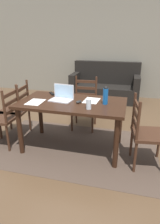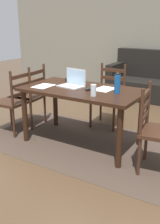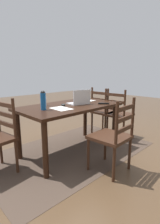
{
  "view_description": "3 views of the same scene",
  "coord_description": "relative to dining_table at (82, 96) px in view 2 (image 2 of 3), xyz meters",
  "views": [
    {
      "loc": [
        0.81,
        -2.62,
        1.64
      ],
      "look_at": [
        0.1,
        0.08,
        0.57
      ],
      "focal_mm": 31.86,
      "sensor_mm": 36.0,
      "label": 1
    },
    {
      "loc": [
        1.75,
        -2.89,
        1.57
      ],
      "look_at": [
        0.03,
        -0.09,
        0.47
      ],
      "focal_mm": 43.54,
      "sensor_mm": 36.0,
      "label": 2
    },
    {
      "loc": [
        1.74,
        2.0,
        1.25
      ],
      "look_at": [
        -0.15,
        0.07,
        0.64
      ],
      "focal_mm": 28.43,
      "sensor_mm": 36.0,
      "label": 3
    }
  ],
  "objects": [
    {
      "name": "couch",
      "position": [
        0.12,
        2.7,
        -0.3
      ],
      "size": [
        1.8,
        0.8,
        1.0
      ],
      "color": "black",
      "rests_on": "ground"
    },
    {
      "name": "water_bottle",
      "position": [
        0.48,
        0.02,
        0.23
      ],
      "size": [
        0.07,
        0.07,
        0.26
      ],
      "color": "#145199",
      "rests_on": "dining_table"
    },
    {
      "name": "chair_far_head",
      "position": [
        -0.0,
        0.79,
        -0.19
      ],
      "size": [
        0.46,
        0.46,
        0.95
      ],
      "color": "#3D2316",
      "rests_on": "ground"
    },
    {
      "name": "chair_right_near",
      "position": [
        1.06,
        -0.18,
        -0.19
      ],
      "size": [
        0.5,
        0.5,
        0.95
      ],
      "color": "#3D2316",
      "rests_on": "ground"
    },
    {
      "name": "wall_back",
      "position": [
        0.0,
        3.18,
        0.69
      ],
      "size": [
        8.0,
        0.12,
        2.7
      ],
      "primitive_type": "cube",
      "color": "gray",
      "rests_on": "ground"
    },
    {
      "name": "computer_mouse",
      "position": [
        0.11,
        -0.03,
        0.12
      ],
      "size": [
        0.09,
        0.11,
        0.03
      ],
      "primitive_type": "ellipsoid",
      "rotation": [
        0.0,
        0.0,
        -0.36
      ],
      "color": "black",
      "rests_on": "dining_table"
    },
    {
      "name": "ground_plane",
      "position": [
        0.0,
        0.0,
        -0.66
      ],
      "size": [
        14.0,
        14.0,
        0.0
      ],
      "primitive_type": "plane",
      "color": "brown"
    },
    {
      "name": "chair_left_far",
      "position": [
        -1.06,
        0.17,
        -0.19
      ],
      "size": [
        0.49,
        0.49,
        0.95
      ],
      "color": "#3D2316",
      "rests_on": "ground"
    },
    {
      "name": "area_rug",
      "position": [
        0.0,
        0.0,
        -0.65
      ],
      "size": [
        2.56,
        1.59,
        0.01
      ],
      "primitive_type": "cube",
      "color": "#47382D",
      "rests_on": "ground"
    },
    {
      "name": "chair_left_near",
      "position": [
        -1.06,
        -0.17,
        -0.19
      ],
      "size": [
        0.46,
        0.46,
        0.95
      ],
      "color": "#3D2316",
      "rests_on": "ground"
    },
    {
      "name": "drinking_glass",
      "position": [
        0.3,
        -0.24,
        0.17
      ],
      "size": [
        0.07,
        0.07,
        0.13
      ],
      "primitive_type": "cylinder",
      "color": "silver",
      "rests_on": "dining_table"
    },
    {
      "name": "paper_stack_left",
      "position": [
        0.26,
        0.12,
        0.1
      ],
      "size": [
        0.23,
        0.31,
        0.0
      ],
      "primitive_type": "cube",
      "rotation": [
        0.0,
        0.0,
        -0.05
      ],
      "color": "white",
      "rests_on": "dining_table"
    },
    {
      "name": "paper_stack_right",
      "position": [
        -0.5,
        -0.15,
        0.1
      ],
      "size": [
        0.22,
        0.3,
        0.0
      ],
      "primitive_type": "cube",
      "rotation": [
        0.0,
        0.0,
        0.03
      ],
      "color": "white",
      "rests_on": "dining_table"
    },
    {
      "name": "tv_remote",
      "position": [
        -0.44,
        0.3,
        0.11
      ],
      "size": [
        0.14,
        0.16,
        0.02
      ],
      "primitive_type": "cube",
      "rotation": [
        0.0,
        0.0,
        0.68
      ],
      "color": "black",
      "rests_on": "dining_table"
    },
    {
      "name": "laptop",
      "position": [
        -0.16,
        0.05,
        0.16
      ],
      "size": [
        0.35,
        0.26,
        0.23
      ],
      "color": "silver",
      "rests_on": "dining_table"
    },
    {
      "name": "dining_table",
      "position": [
        0.0,
        0.0,
        0.0
      ],
      "size": [
        1.54,
        0.85,
        0.76
      ],
      "color": "black",
      "rests_on": "ground"
    }
  ]
}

